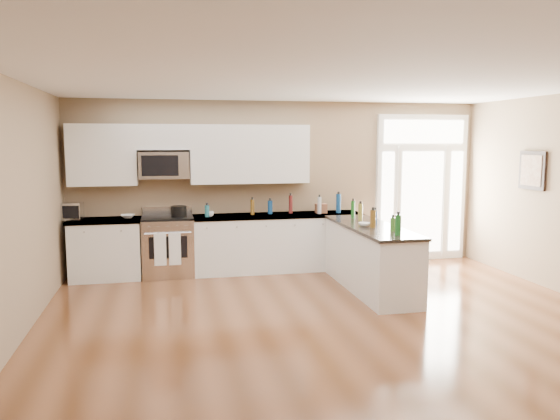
{
  "coord_description": "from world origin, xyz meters",
  "views": [
    {
      "loc": [
        -1.96,
        -5.03,
        2.15
      ],
      "look_at": [
        -0.46,
        2.0,
        1.23
      ],
      "focal_mm": 35.0,
      "sensor_mm": 36.0,
      "label": 1
    }
  ],
  "objects_px": {
    "peninsula_cabinet": "(370,260)",
    "kitchen_range": "(168,246)",
    "stockpot": "(179,211)",
    "toaster_oven": "(72,211)"
  },
  "relations": [
    {
      "from": "peninsula_cabinet",
      "to": "kitchen_range",
      "type": "distance_m",
      "value": 3.19
    },
    {
      "from": "peninsula_cabinet",
      "to": "kitchen_range",
      "type": "bearing_deg",
      "value": 153.02
    },
    {
      "from": "peninsula_cabinet",
      "to": "kitchen_range",
      "type": "height_order",
      "value": "kitchen_range"
    },
    {
      "from": "stockpot",
      "to": "toaster_oven",
      "type": "bearing_deg",
      "value": 176.57
    },
    {
      "from": "peninsula_cabinet",
      "to": "stockpot",
      "type": "xyz_separation_m",
      "value": [
        -2.66,
        1.41,
        0.61
      ]
    },
    {
      "from": "stockpot",
      "to": "toaster_oven",
      "type": "distance_m",
      "value": 1.61
    },
    {
      "from": "stockpot",
      "to": "toaster_oven",
      "type": "xyz_separation_m",
      "value": [
        -1.61,
        0.1,
        0.03
      ]
    },
    {
      "from": "stockpot",
      "to": "toaster_oven",
      "type": "relative_size",
      "value": 0.8
    },
    {
      "from": "kitchen_range",
      "to": "toaster_oven",
      "type": "xyz_separation_m",
      "value": [
        -1.43,
        0.06,
        0.59
      ]
    },
    {
      "from": "stockpot",
      "to": "toaster_oven",
      "type": "height_order",
      "value": "toaster_oven"
    }
  ]
}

